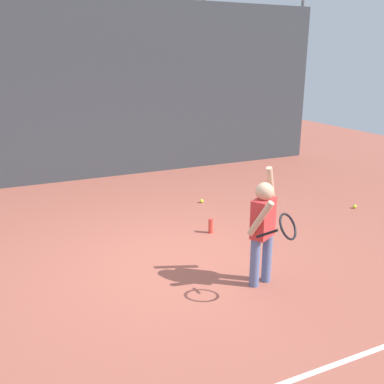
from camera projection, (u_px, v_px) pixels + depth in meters
ground_plane at (170, 263)px, 5.40m from camera, size 20.00×20.00×0.00m
back_fence_windscreen at (88, 91)px, 8.71m from camera, size 10.94×0.08×3.66m
fence_post_2 at (87, 87)px, 8.74m from camera, size 0.09×0.09×3.81m
fence_post_3 at (204, 84)px, 9.80m from camera, size 0.09×0.09×3.81m
fence_post_4 at (298, 82)px, 10.85m from camera, size 0.09×0.09×3.81m
tennis_player at (264, 225)px, 4.69m from camera, size 0.50×0.82×1.35m
water_bottle at (211, 226)px, 6.31m from camera, size 0.07×0.07×0.22m
tennis_ball_0 at (355, 206)px, 7.37m from camera, size 0.07×0.07×0.07m
tennis_ball_2 at (202, 201)px, 7.64m from camera, size 0.07×0.07×0.07m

